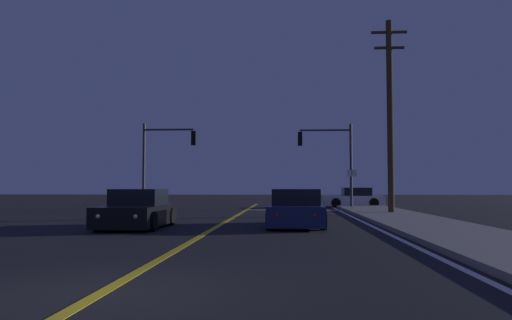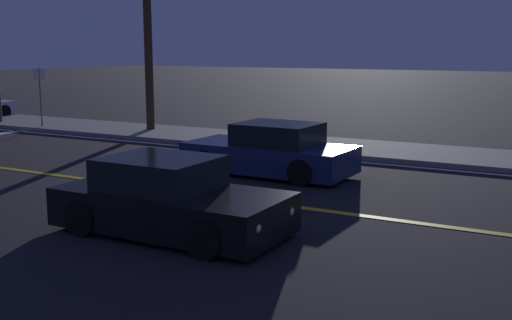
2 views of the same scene
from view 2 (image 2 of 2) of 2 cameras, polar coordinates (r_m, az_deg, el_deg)
The scene contains 6 objects.
sidewalk_right at distance 20.83m, azimuth 4.15°, elevation 1.43°, with size 3.20×46.11×0.15m, color gray.
lane_line_center at distance 14.58m, azimuth -8.01°, elevation -2.71°, with size 0.20×43.54×0.01m, color gold.
lane_line_edge_right at distance 19.19m, azimuth 1.85°, elevation 0.50°, with size 0.16×43.54×0.01m, color white.
car_parked_curb_navy at distance 16.18m, azimuth 1.37°, elevation 0.75°, with size 2.08×4.43×1.34m.
car_lead_oncoming_black at distance 11.16m, azimuth -7.90°, elevation -3.67°, with size 2.00×4.17×1.34m.
street_sign_corner at distance 26.22m, azimuth -19.03°, elevation 6.17°, with size 0.56×0.06×2.46m.
Camera 2 is at (-11.37, 4.28, 3.24)m, focal length 44.03 mm.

